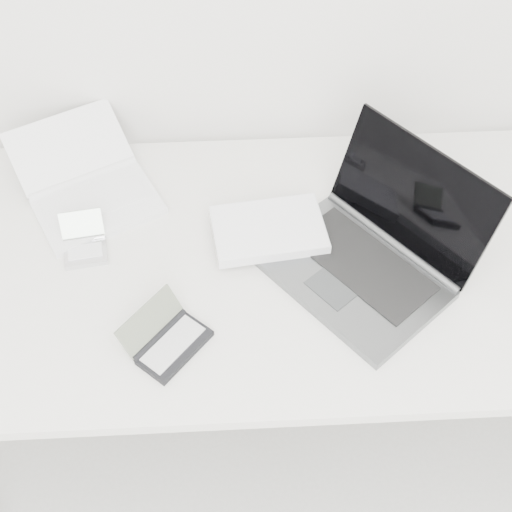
{
  "coord_description": "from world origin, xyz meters",
  "views": [
    {
      "loc": [
        -0.08,
        0.55,
        2.0
      ],
      "look_at": [
        -0.03,
        1.51,
        0.79
      ],
      "focal_mm": 50.0,
      "sensor_mm": 36.0,
      "label": 1
    }
  ],
  "objects_px": {
    "netbook_open_white": "(89,189)",
    "palmtop_charcoal": "(168,341)",
    "desk": "(268,271)",
    "laptop_large": "(343,246)"
  },
  "relations": [
    {
      "from": "laptop_large",
      "to": "palmtop_charcoal",
      "type": "xyz_separation_m",
      "value": [
        -0.39,
        -0.21,
        -0.03
      ]
    },
    {
      "from": "netbook_open_white",
      "to": "palmtop_charcoal",
      "type": "xyz_separation_m",
      "value": [
        0.2,
        -0.43,
        -0.01
      ]
    },
    {
      "from": "netbook_open_white",
      "to": "palmtop_charcoal",
      "type": "height_order",
      "value": "netbook_open_white"
    },
    {
      "from": "desk",
      "to": "laptop_large",
      "type": "xyz_separation_m",
      "value": [
        0.17,
        -0.01,
        0.09
      ]
    },
    {
      "from": "desk",
      "to": "netbook_open_white",
      "type": "distance_m",
      "value": 0.48
    },
    {
      "from": "desk",
      "to": "laptop_large",
      "type": "relative_size",
      "value": 2.64
    },
    {
      "from": "desk",
      "to": "laptop_large",
      "type": "bearing_deg",
      "value": -2.82
    },
    {
      "from": "palmtop_charcoal",
      "to": "desk",
      "type": "bearing_deg",
      "value": -4.15
    },
    {
      "from": "netbook_open_white",
      "to": "palmtop_charcoal",
      "type": "distance_m",
      "value": 0.48
    },
    {
      "from": "netbook_open_white",
      "to": "laptop_large",
      "type": "bearing_deg",
      "value": -47.49
    }
  ]
}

